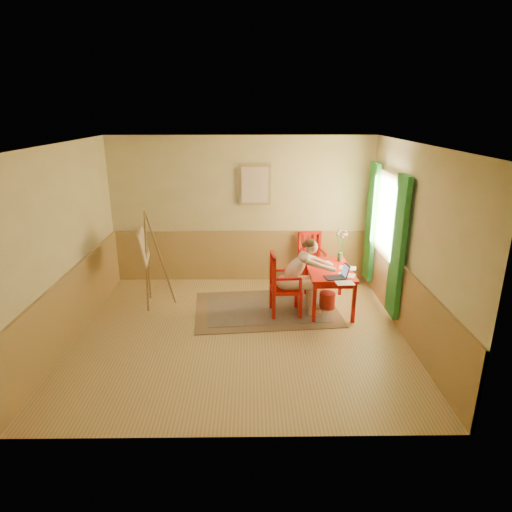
{
  "coord_description": "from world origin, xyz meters",
  "views": [
    {
      "loc": [
        0.17,
        -5.97,
        3.24
      ],
      "look_at": [
        0.25,
        0.55,
        1.05
      ],
      "focal_mm": 30.69,
      "sensor_mm": 36.0,
      "label": 1
    }
  ],
  "objects_px": {
    "table": "(329,273)",
    "easel": "(146,250)",
    "laptop": "(338,275)",
    "chair_back": "(311,259)",
    "chair_left": "(282,285)",
    "figure": "(300,274)"
  },
  "relations": [
    {
      "from": "table",
      "to": "figure",
      "type": "relative_size",
      "value": 0.93
    },
    {
      "from": "chair_left",
      "to": "easel",
      "type": "xyz_separation_m",
      "value": [
        -2.28,
        0.42,
        0.47
      ]
    },
    {
      "from": "laptop",
      "to": "chair_back",
      "type": "bearing_deg",
      "value": 97.83
    },
    {
      "from": "chair_back",
      "to": "laptop",
      "type": "bearing_deg",
      "value": -82.17
    },
    {
      "from": "chair_left",
      "to": "laptop",
      "type": "bearing_deg",
      "value": -12.84
    },
    {
      "from": "easel",
      "to": "chair_back",
      "type": "bearing_deg",
      "value": 17.49
    },
    {
      "from": "table",
      "to": "easel",
      "type": "relative_size",
      "value": 0.72
    },
    {
      "from": "table",
      "to": "figure",
      "type": "height_order",
      "value": "figure"
    },
    {
      "from": "chair_left",
      "to": "figure",
      "type": "height_order",
      "value": "figure"
    },
    {
      "from": "chair_back",
      "to": "figure",
      "type": "relative_size",
      "value": 0.79
    },
    {
      "from": "table",
      "to": "laptop",
      "type": "relative_size",
      "value": 3.07
    },
    {
      "from": "table",
      "to": "easel",
      "type": "distance_m",
      "value": 3.11
    },
    {
      "from": "chair_left",
      "to": "laptop",
      "type": "relative_size",
      "value": 2.67
    },
    {
      "from": "chair_left",
      "to": "figure",
      "type": "xyz_separation_m",
      "value": [
        0.28,
        0.0,
        0.19
      ]
    },
    {
      "from": "easel",
      "to": "table",
      "type": "bearing_deg",
      "value": -3.33
    },
    {
      "from": "laptop",
      "to": "figure",
      "type": "bearing_deg",
      "value": 161.25
    },
    {
      "from": "easel",
      "to": "laptop",
      "type": "bearing_deg",
      "value": -11.03
    },
    {
      "from": "table",
      "to": "chair_back",
      "type": "relative_size",
      "value": 1.18
    },
    {
      "from": "figure",
      "to": "laptop",
      "type": "xyz_separation_m",
      "value": [
        0.58,
        -0.2,
        0.05
      ]
    },
    {
      "from": "chair_back",
      "to": "figure",
      "type": "bearing_deg",
      "value": -105.43
    },
    {
      "from": "table",
      "to": "easel",
      "type": "height_order",
      "value": "easel"
    },
    {
      "from": "figure",
      "to": "easel",
      "type": "distance_m",
      "value": 2.61
    }
  ]
}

